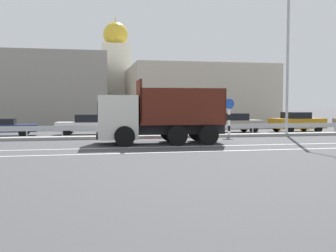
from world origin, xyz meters
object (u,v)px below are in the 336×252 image
object	(u,v)px
parked_car_1	(2,127)
parked_car_2	(87,125)
parked_car_3	(164,123)
parked_car_4	(231,123)
parked_car_5	(297,122)
church_tower	(116,73)
median_road_sign	(229,116)
street_lamp_1	(289,55)
dump_truck	(144,119)

from	to	relation	value
parked_car_1	parked_car_2	world-z (taller)	parked_car_2
parked_car_3	parked_car_4	distance (m)	5.11
parked_car_5	church_tower	distance (m)	27.97
parked_car_3	parked_car_1	bearing A→B (deg)	-93.95
median_road_sign	parked_car_1	bearing A→B (deg)	167.64
median_road_sign	street_lamp_1	size ratio (longest dim) A/B	0.26
street_lamp_1	parked_car_4	xyz separation A→B (m)	(-2.74, 3.48, -4.68)
street_lamp_1	church_tower	world-z (taller)	church_tower
parked_car_1	parked_car_4	bearing A→B (deg)	87.10
parked_car_2	church_tower	distance (m)	25.18
dump_truck	median_road_sign	xyz separation A→B (m)	(6.12, 3.49, 0.02)
church_tower	parked_car_3	bearing A→B (deg)	-85.85
parked_car_2	parked_car_4	distance (m)	10.52
dump_truck	parked_car_3	world-z (taller)	dump_truck
median_road_sign	parked_car_4	size ratio (longest dim) A/B	0.53
parked_car_2	street_lamp_1	bearing A→B (deg)	-100.70
street_lamp_1	parked_car_1	world-z (taller)	street_lamp_1
parked_car_2	parked_car_3	size ratio (longest dim) A/B	1.02
median_road_sign	parked_car_2	size ratio (longest dim) A/B	0.60
parked_car_1	church_tower	distance (m)	26.67
parked_car_4	parked_car_5	xyz separation A→B (m)	(5.20, -0.28, 0.04)
church_tower	dump_truck	bearing A→B (deg)	-91.15
street_lamp_1	parked_car_3	bearing A→B (deg)	155.43
parked_car_4	church_tower	size ratio (longest dim) A/B	0.35
dump_truck	median_road_sign	size ratio (longest dim) A/B	2.73
parked_car_2	parked_car_4	world-z (taller)	parked_car_4
parked_car_3	church_tower	xyz separation A→B (m)	(-1.76, 24.23, 5.49)
median_road_sign	parked_car_5	world-z (taller)	median_road_sign
median_road_sign	parked_car_1	xyz separation A→B (m)	(-14.69, 3.22, -0.71)
median_road_sign	parked_car_4	bearing A→B (deg)	67.20
median_road_sign	parked_car_4	xyz separation A→B (m)	(1.37, 3.27, -0.60)
dump_truck	parked_car_4	bearing A→B (deg)	-46.04
parked_car_5	church_tower	size ratio (longest dim) A/B	0.30
dump_truck	church_tower	bearing A→B (deg)	0.78
parked_car_1	parked_car_2	xyz separation A→B (m)	(5.55, 0.10, 0.09)
parked_car_1	church_tower	world-z (taller)	church_tower
parked_car_3	parked_car_4	size ratio (longest dim) A/B	0.87
church_tower	median_road_sign	bearing A→B (deg)	-78.74
parked_car_4	parked_car_3	bearing A→B (deg)	85.81
parked_car_1	parked_car_4	world-z (taller)	parked_car_4
parked_car_1	parked_car_5	bearing A→B (deg)	86.31
parked_car_5	parked_car_2	bearing A→B (deg)	-95.15
dump_truck	parked_car_1	bearing A→B (deg)	53.87
median_road_sign	dump_truck	bearing A→B (deg)	-150.30
parked_car_3	parked_car_5	bearing A→B (deg)	83.04
dump_truck	median_road_sign	bearing A→B (deg)	-58.38
dump_truck	parked_car_4	distance (m)	10.11
parked_car_4	dump_truck	bearing A→B (deg)	129.11
parked_car_3	church_tower	distance (m)	24.91
median_road_sign	parked_car_2	xyz separation A→B (m)	(-9.15, 3.32, -0.62)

